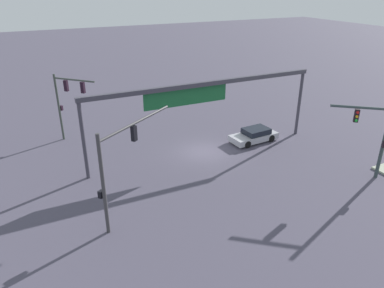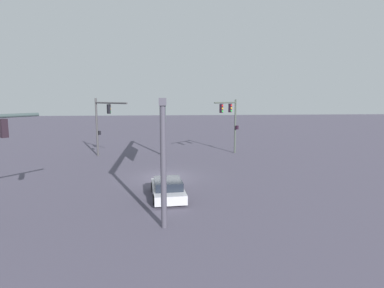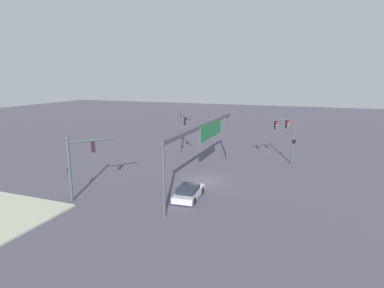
# 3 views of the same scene
# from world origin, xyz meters

# --- Properties ---
(ground_plane) EXTENTS (190.87, 190.87, 0.00)m
(ground_plane) POSITION_xyz_m (0.00, 0.00, 0.00)
(ground_plane) COLOR #494455
(traffic_signal_near_corner) EXTENTS (3.00, 3.33, 6.14)m
(traffic_signal_near_corner) POSITION_xyz_m (-9.82, 7.49, 4.20)
(traffic_signal_near_corner) COLOR #3D443D
(traffic_signal_near_corner) RESTS_ON ground
(traffic_signal_cross_street) EXTENTS (5.83, 4.03, 6.29)m
(traffic_signal_cross_street) POSITION_xyz_m (-8.92, -6.37, 4.21)
(traffic_signal_cross_street) COLOR #3A393B
(traffic_signal_cross_street) RESTS_ON ground
(overhead_sign_gantry) EXTENTS (20.16, 0.43, 6.25)m
(overhead_sign_gantry) POSITION_xyz_m (-0.35, -0.12, 5.24)
(overhead_sign_gantry) COLOR #3D3A46
(overhead_sign_gantry) RESTS_ON ground
(sedan_car_approaching) EXTENTS (4.55, 2.24, 1.21)m
(sedan_car_approaching) POSITION_xyz_m (5.24, 0.11, 0.58)
(sedan_car_approaching) COLOR #AFAEB6
(sedan_car_approaching) RESTS_ON ground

